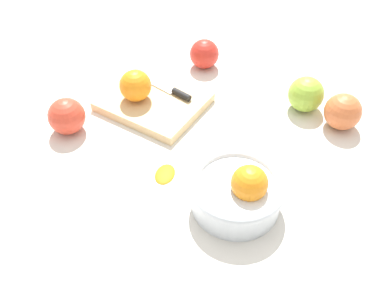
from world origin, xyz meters
TOP-DOWN VIEW (x-y plane):
  - ground_plane at (0.00, 0.00)m, footprint 2.40×2.40m
  - bowl at (-0.15, 0.12)m, footprint 0.16×0.16m
  - cutting_board at (0.13, -0.02)m, footprint 0.21×0.18m
  - orange_on_board at (0.16, 0.01)m, footprint 0.07×0.07m
  - knife at (0.12, -0.06)m, footprint 0.16×0.03m
  - apple_front_left at (-0.22, -0.18)m, footprint 0.07×0.07m
  - apple_front_left_2 at (-0.14, -0.19)m, footprint 0.08×0.08m
  - apple_back_right at (0.22, 0.14)m, footprint 0.07×0.07m
  - apple_front_right at (0.12, -0.20)m, footprint 0.07×0.07m
  - citrus_peel at (-0.01, 0.13)m, footprint 0.05×0.06m

SIDE VIEW (x-z plane):
  - ground_plane at x=0.00m, z-range 0.00..0.00m
  - citrus_peel at x=-0.01m, z-range 0.00..0.01m
  - cutting_board at x=0.13m, z-range 0.00..0.02m
  - knife at x=0.12m, z-range 0.02..0.03m
  - apple_front_right at x=0.12m, z-range 0.00..0.07m
  - apple_back_right at x=0.22m, z-range 0.00..0.07m
  - apple_front_left at x=-0.22m, z-range 0.00..0.07m
  - bowl at x=-0.15m, z-range -0.01..0.09m
  - apple_front_left_2 at x=-0.14m, z-range 0.00..0.08m
  - orange_on_board at x=0.16m, z-range 0.02..0.09m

